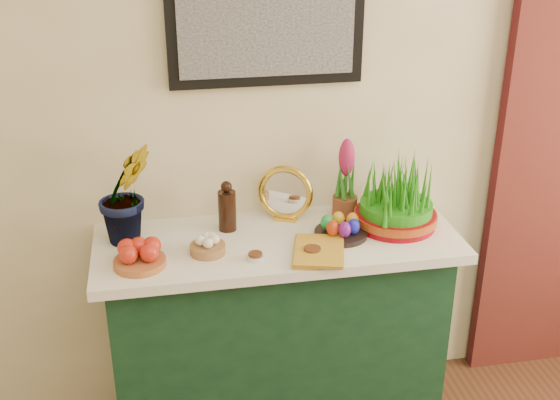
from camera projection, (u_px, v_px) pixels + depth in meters
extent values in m
cube|color=#F3E4B7|center=(311.00, 101.00, 2.76)|extent=(4.00, 0.04, 2.70)
cube|color=black|center=(266.00, 13.00, 2.57)|extent=(0.74, 0.03, 0.54)
cube|color=#A5A5A5|center=(267.00, 14.00, 2.55)|extent=(0.66, 0.01, 0.46)
cube|color=#163D20|center=(278.00, 337.00, 2.90)|extent=(1.30, 0.45, 0.85)
cube|color=white|center=(278.00, 242.00, 2.71)|extent=(1.40, 0.55, 0.04)
imported|color=#2B731F|center=(125.00, 178.00, 2.58)|extent=(0.32, 0.30, 0.52)
cylinder|color=#A6592C|center=(140.00, 263.00, 2.50)|extent=(0.21, 0.21, 0.03)
cylinder|color=#A77543|center=(208.00, 249.00, 2.58)|extent=(0.14, 0.14, 0.03)
cylinder|color=black|center=(227.00, 211.00, 2.73)|extent=(0.07, 0.07, 0.16)
sphere|color=black|center=(226.00, 187.00, 2.69)|extent=(0.04, 0.04, 0.04)
cube|color=gold|center=(286.00, 218.00, 2.84)|extent=(0.10, 0.08, 0.01)
torus|color=gold|center=(285.00, 193.00, 2.81)|extent=(0.23, 0.14, 0.23)
cylinder|color=silver|center=(285.00, 193.00, 2.80)|extent=(0.17, 0.09, 0.17)
imported|color=gold|center=(294.00, 250.00, 2.57)|extent=(0.22, 0.28, 0.03)
cylinder|color=silver|center=(255.00, 257.00, 2.54)|extent=(0.06, 0.06, 0.02)
cylinder|color=#592D14|center=(255.00, 254.00, 2.53)|extent=(0.05, 0.05, 0.01)
cylinder|color=silver|center=(312.00, 253.00, 2.57)|extent=(0.08, 0.08, 0.02)
cylinder|color=#592D14|center=(312.00, 249.00, 2.56)|extent=(0.06, 0.06, 0.01)
cylinder|color=black|center=(341.00, 234.00, 2.71)|extent=(0.25, 0.25, 0.02)
ellipsoid|color=#B93112|center=(333.00, 228.00, 2.66)|extent=(0.05, 0.05, 0.06)
ellipsoid|color=#1A1DBB|center=(354.00, 226.00, 2.67)|extent=(0.05, 0.05, 0.06)
ellipsoid|color=gold|center=(338.00, 219.00, 2.73)|extent=(0.05, 0.05, 0.06)
ellipsoid|color=green|center=(327.00, 223.00, 2.70)|extent=(0.05, 0.05, 0.06)
ellipsoid|color=orange|center=(352.00, 220.00, 2.72)|extent=(0.05, 0.05, 0.06)
ellipsoid|color=#66177E|center=(345.00, 230.00, 2.64)|extent=(0.05, 0.05, 0.06)
cylinder|color=brown|center=(345.00, 206.00, 2.86)|extent=(0.10, 0.10, 0.08)
ellipsoid|color=#AE2251|center=(347.00, 157.00, 2.78)|extent=(0.06, 0.06, 0.16)
cylinder|color=maroon|center=(395.00, 219.00, 2.78)|extent=(0.32, 0.32, 0.06)
cylinder|color=maroon|center=(395.00, 216.00, 2.78)|extent=(0.33, 0.33, 0.03)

